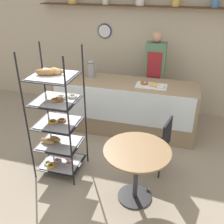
% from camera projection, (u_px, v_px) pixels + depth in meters
% --- Properties ---
extents(ground_plane, '(14.00, 14.00, 0.00)m').
position_uv_depth(ground_plane, '(103.00, 174.00, 3.83)').
color(ground_plane, gray).
extents(back_wall, '(10.00, 0.30, 2.70)m').
position_uv_depth(back_wall, '(138.00, 44.00, 5.24)').
color(back_wall, beige).
rests_on(back_wall, ground_plane).
extents(display_counter, '(2.50, 0.73, 0.93)m').
position_uv_depth(display_counter, '(125.00, 107.00, 4.75)').
color(display_counter, '#937A5B').
rests_on(display_counter, ground_plane).
extents(pastry_rack, '(0.62, 0.57, 1.82)m').
position_uv_depth(pastry_rack, '(57.00, 118.00, 3.54)').
color(pastry_rack, black).
rests_on(pastry_rack, ground_plane).
extents(person_worker, '(0.37, 0.23, 1.73)m').
position_uv_depth(person_worker, '(154.00, 74.00, 4.88)').
color(person_worker, '#282833').
rests_on(person_worker, ground_plane).
extents(cafe_table, '(0.81, 0.81, 0.75)m').
position_uv_depth(cafe_table, '(137.00, 162.00, 3.18)').
color(cafe_table, '#262628').
rests_on(cafe_table, ground_plane).
extents(cafe_chair, '(0.45, 0.45, 0.86)m').
position_uv_depth(cafe_chair, '(160.00, 140.00, 3.69)').
color(cafe_chair, black).
rests_on(cafe_chair, ground_plane).
extents(coffee_carafe, '(0.13, 0.13, 0.31)m').
position_uv_depth(coffee_carafe, '(91.00, 69.00, 4.72)').
color(coffee_carafe, gray).
rests_on(coffee_carafe, display_counter).
extents(donut_tray_counter, '(0.52, 0.29, 0.05)m').
position_uv_depth(donut_tray_counter, '(152.00, 85.00, 4.38)').
color(donut_tray_counter, silver).
rests_on(donut_tray_counter, display_counter).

